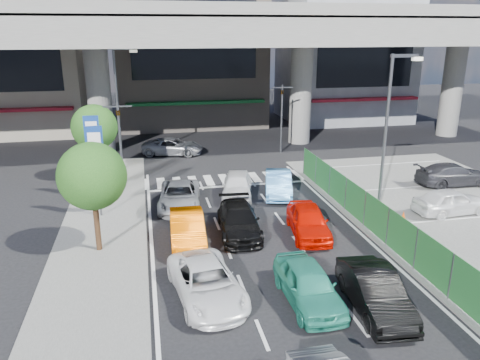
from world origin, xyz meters
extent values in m
plane|color=black|center=(0.00, 0.00, 0.00)|extent=(120.00, 120.00, 0.00)
cube|color=#5B5B59|center=(-7.00, 4.00, 0.06)|extent=(4.00, 30.00, 0.12)
cylinder|color=slate|center=(-8.00, 22.00, 4.00)|extent=(1.80, 1.80, 8.00)
cylinder|color=slate|center=(8.00, 22.00, 4.00)|extent=(1.80, 1.80, 8.00)
cylinder|color=slate|center=(22.00, 22.00, 4.00)|extent=(1.80, 1.80, 8.00)
cube|color=slate|center=(0.00, 22.00, 9.00)|extent=(64.00, 14.00, 2.00)
cube|color=slate|center=(0.00, 15.20, 10.30)|extent=(64.00, 0.40, 0.90)
cube|color=slate|center=(0.00, 28.80, 10.30)|extent=(64.00, 0.40, 0.90)
cube|color=#9F9480|center=(-16.00, 32.00, 6.50)|extent=(12.00, 10.00, 13.00)
cube|color=maroon|center=(-16.00, 26.90, 2.80)|extent=(10.80, 1.60, 0.25)
cube|color=gray|center=(0.00, 33.00, 7.50)|extent=(14.00, 10.00, 15.00)
cube|color=#13632B|center=(0.00, 27.90, 2.80)|extent=(12.60, 1.60, 0.25)
cube|color=black|center=(0.00, 27.98, 8.25)|extent=(11.20, 0.10, 6.75)
cube|color=gray|center=(16.00, 32.00, 6.00)|extent=(12.00, 10.00, 12.00)
cube|color=maroon|center=(16.00, 26.90, 2.80)|extent=(10.80, 1.60, 0.25)
cube|color=black|center=(16.00, 26.98, 6.60)|extent=(9.60, 0.10, 5.40)
cylinder|color=#595B60|center=(-6.20, 12.00, 2.60)|extent=(0.14, 0.14, 5.20)
cube|color=#595B60|center=(-6.20, 12.00, 5.00)|extent=(1.60, 0.08, 0.08)
imported|color=black|center=(-6.20, 12.00, 4.70)|extent=(0.26, 1.24, 0.50)
cylinder|color=#595B60|center=(5.50, 19.00, 2.60)|extent=(0.14, 0.14, 5.20)
cube|color=#595B60|center=(5.50, 19.00, 5.00)|extent=(1.60, 0.08, 0.08)
imported|color=black|center=(5.50, 19.00, 4.70)|extent=(0.26, 1.24, 0.50)
cylinder|color=#595B60|center=(7.00, 6.00, 4.00)|extent=(0.16, 0.16, 8.00)
cube|color=#595B60|center=(7.60, 6.00, 7.90)|extent=(1.40, 0.15, 0.15)
cube|color=silver|center=(8.30, 6.00, 7.75)|extent=(0.50, 0.22, 0.18)
cylinder|color=#595B60|center=(-6.50, 18.00, 4.00)|extent=(0.16, 0.16, 8.00)
cube|color=#595B60|center=(-5.90, 18.00, 7.90)|extent=(1.40, 0.15, 0.15)
cube|color=silver|center=(-5.20, 18.00, 7.75)|extent=(0.50, 0.22, 0.18)
cylinder|color=#595B60|center=(-7.20, 8.00, 1.10)|extent=(0.10, 0.10, 2.20)
cube|color=navy|center=(-7.20, 8.00, 3.20)|extent=(0.80, 0.12, 3.00)
cube|color=white|center=(-7.20, 7.93, 3.20)|extent=(0.60, 0.02, 2.40)
cylinder|color=#595B60|center=(-7.60, 11.00, 1.10)|extent=(0.10, 0.10, 2.20)
cube|color=navy|center=(-7.60, 11.00, 3.20)|extent=(0.80, 0.12, 3.00)
cube|color=white|center=(-7.60, 10.93, 3.20)|extent=(0.60, 0.02, 2.40)
cylinder|color=#382314|center=(-7.00, 4.00, 1.20)|extent=(0.24, 0.24, 2.40)
sphere|color=#164413|center=(-7.00, 4.00, 3.40)|extent=(2.80, 2.80, 2.80)
cylinder|color=#382314|center=(-7.80, 14.50, 1.20)|extent=(0.24, 0.24, 2.40)
sphere|color=#164413|center=(-7.80, 14.50, 3.40)|extent=(2.80, 2.80, 2.80)
imported|color=white|center=(-2.99, -0.58, 0.63)|extent=(2.67, 4.79, 1.27)
imported|color=teal|center=(0.42, -1.52, 0.69)|extent=(1.69, 4.08, 1.38)
imported|color=black|center=(2.45, -2.43, 0.69)|extent=(1.84, 4.31, 1.38)
imported|color=#F56600|center=(-3.22, 4.09, 0.69)|extent=(1.63, 4.24, 1.38)
imported|color=black|center=(-0.76, 4.67, 0.64)|extent=(2.15, 4.55, 1.28)
imported|color=#E60F00|center=(2.34, 3.87, 0.69)|extent=(2.19, 4.24, 1.38)
imported|color=#9C9FA3|center=(-3.19, 8.61, 0.64)|extent=(2.65, 4.83, 1.28)
imported|color=white|center=(0.16, 9.65, 0.69)|extent=(2.51, 4.31, 1.38)
imported|color=#5BABF2|center=(2.54, 9.49, 0.68)|extent=(2.40, 4.35, 1.36)
imported|color=#929499|center=(-2.78, 19.98, 0.63)|extent=(4.91, 3.08, 1.27)
imported|color=white|center=(10.33, 4.73, 0.73)|extent=(4.06, 1.89, 1.34)
imported|color=#2F2F34|center=(13.40, 8.91, 0.72)|extent=(4.58, 1.87, 1.33)
cone|color=#E44E0C|center=(7.26, 4.01, 0.39)|extent=(0.45, 0.45, 0.66)
camera|label=1|loc=(-4.79, -15.00, 9.04)|focal=35.00mm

